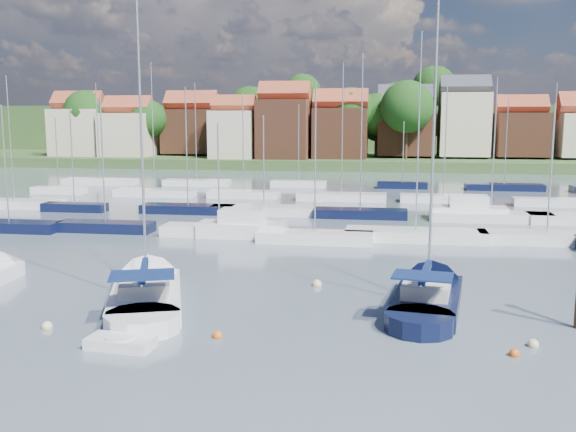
# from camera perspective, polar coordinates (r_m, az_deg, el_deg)

# --- Properties ---
(ground) EXTENTS (260.00, 260.00, 0.00)m
(ground) POSITION_cam_1_polar(r_m,az_deg,el_deg) (69.91, 3.90, 1.01)
(ground) COLOR #44535C
(ground) RESTS_ON ground
(sailboat_centre) EXTENTS (7.45, 13.32, 17.47)m
(sailboat_centre) POSITION_cam_1_polar(r_m,az_deg,el_deg) (35.31, -12.36, -6.38)
(sailboat_centre) COLOR silver
(sailboat_centre) RESTS_ON ground
(sailboat_navy) EXTENTS (4.78, 12.18, 16.41)m
(sailboat_navy) POSITION_cam_1_polar(r_m,az_deg,el_deg) (34.52, 12.47, -6.73)
(sailboat_navy) COLOR black
(sailboat_navy) RESTS_ON ground
(tender) EXTENTS (2.88, 1.53, 0.60)m
(tender) POSITION_cam_1_polar(r_m,az_deg,el_deg) (27.88, -14.65, -10.85)
(tender) COLOR silver
(tender) RESTS_ON ground
(buoy_b) EXTENTS (0.49, 0.49, 0.49)m
(buoy_b) POSITION_cam_1_polar(r_m,az_deg,el_deg) (31.38, -20.62, -9.35)
(buoy_b) COLOR beige
(buoy_b) RESTS_ON ground
(buoy_c) EXTENTS (0.45, 0.45, 0.45)m
(buoy_c) POSITION_cam_1_polar(r_m,az_deg,el_deg) (31.28, -13.87, -9.09)
(buoy_c) COLOR #D85914
(buoy_c) RESTS_ON ground
(buoy_d) EXTENTS (0.44, 0.44, 0.44)m
(buoy_d) POSITION_cam_1_polar(r_m,az_deg,el_deg) (28.44, -6.29, -10.71)
(buoy_d) COLOR #D85914
(buoy_d) RESTS_ON ground
(buoy_e) EXTENTS (0.55, 0.55, 0.55)m
(buoy_e) POSITION_cam_1_polar(r_m,az_deg,el_deg) (36.52, 2.59, -6.24)
(buoy_e) COLOR beige
(buoy_e) RESTS_ON ground
(buoy_f) EXTENTS (0.46, 0.46, 0.46)m
(buoy_f) POSITION_cam_1_polar(r_m,az_deg,el_deg) (29.11, 20.94, -10.79)
(buoy_f) COLOR beige
(buoy_f) RESTS_ON ground
(buoy_g) EXTENTS (0.42, 0.42, 0.42)m
(buoy_g) POSITION_cam_1_polar(r_m,az_deg,el_deg) (27.78, 19.47, -11.66)
(buoy_g) COLOR #D85914
(buoy_g) RESTS_ON ground
(marina_field) EXTENTS (79.62, 41.41, 15.93)m
(marina_field) POSITION_cam_1_polar(r_m,az_deg,el_deg) (64.92, 5.19, 0.77)
(marina_field) COLOR silver
(marina_field) RESTS_ON ground
(far_shore_town) EXTENTS (212.46, 90.00, 22.27)m
(far_shore_town) POSITION_cam_1_polar(r_m,az_deg,el_deg) (161.78, 7.66, 7.02)
(far_shore_town) COLOR #3F592C
(far_shore_town) RESTS_ON ground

